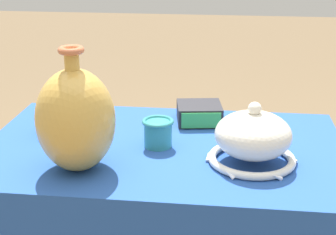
# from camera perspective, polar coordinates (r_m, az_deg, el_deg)

# --- Properties ---
(display_table) EXTENTS (1.06, 0.67, 0.72)m
(display_table) POSITION_cam_1_polar(r_m,az_deg,el_deg) (1.54, -0.56, -6.21)
(display_table) COLOR brown
(display_table) RESTS_ON ground_plane
(vase_tall_bulbous) EXTENTS (0.21, 0.21, 0.33)m
(vase_tall_bulbous) POSITION_cam_1_polar(r_m,az_deg,el_deg) (1.35, -10.20, -0.22)
(vase_tall_bulbous) COLOR gold
(vase_tall_bulbous) RESTS_ON display_table
(vase_dome_bell) EXTENTS (0.25, 0.24, 0.18)m
(vase_dome_bell) POSITION_cam_1_polar(r_m,az_deg,el_deg) (1.41, 9.39, -2.40)
(vase_dome_bell) COLOR white
(vase_dome_bell) RESTS_ON display_table
(mosaic_tile_box) EXTENTS (0.16, 0.16, 0.06)m
(mosaic_tile_box) POSITION_cam_1_polar(r_m,az_deg,el_deg) (1.70, 3.49, 0.46)
(mosaic_tile_box) COLOR #232328
(mosaic_tile_box) RESTS_ON display_table
(jar_round_cobalt) EXTENTS (0.10, 0.10, 0.16)m
(jar_round_cobalt) POSITION_cam_1_polar(r_m,az_deg,el_deg) (1.62, -12.47, 0.66)
(jar_round_cobalt) COLOR #3851A8
(jar_round_cobalt) RESTS_ON display_table
(cup_wide_teal) EXTENTS (0.09, 0.09, 0.08)m
(cup_wide_teal) POSITION_cam_1_polar(r_m,az_deg,el_deg) (1.50, -1.12, -1.60)
(cup_wide_teal) COLOR teal
(cup_wide_teal) RESTS_ON display_table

